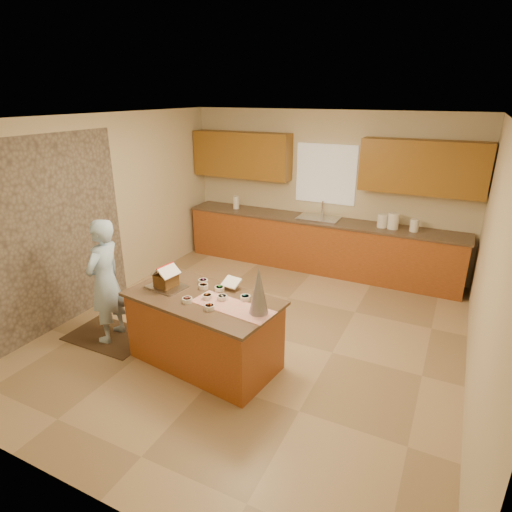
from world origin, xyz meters
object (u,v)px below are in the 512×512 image
at_px(tinsel_tree, 259,291).
at_px(boy, 105,281).
at_px(gingerbread_house, 166,278).
at_px(island_base, 204,332).

xyz_separation_m(tinsel_tree, boy, (-2.08, -0.03, -0.30)).
relative_size(boy, gingerbread_house, 5.43).
bearing_deg(gingerbread_house, tinsel_tree, -3.53).
height_order(tinsel_tree, boy, boy).
xyz_separation_m(tinsel_tree, gingerbread_house, (-1.22, 0.08, -0.13)).
bearing_deg(boy, gingerbread_house, 89.04).
height_order(tinsel_tree, gingerbread_house, tinsel_tree).
bearing_deg(boy, island_base, 85.54).
distance_m(island_base, gingerbread_house, 0.76).
relative_size(island_base, boy, 1.05).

